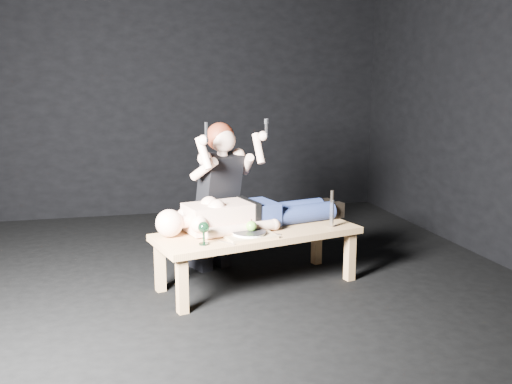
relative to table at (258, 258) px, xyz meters
The scene contains 13 objects.
ground 0.43m from the table, 138.17° to the left, with size 5.00×5.00×0.00m, color black.
back_wall 3.04m from the table, 95.73° to the left, with size 5.00×5.00×0.00m, color black.
table is the anchor object (origin of this frame).
lying_man 0.39m from the table, 84.61° to the left, with size 1.63×0.50×0.27m, color #DDAF92, non-canonical shape.
kneeling_woman 0.68m from the table, 119.14° to the left, with size 0.70×0.78×1.31m, color black, non-canonical shape.
serving_tray 0.31m from the table, 122.83° to the right, with size 0.37×0.27×0.02m, color tan.
plate 0.32m from the table, 122.83° to the right, with size 0.25×0.25×0.02m, color white.
apple 0.35m from the table, 119.12° to the right, with size 0.08×0.08×0.08m, color #66AC35.
goblet 0.63m from the table, 149.00° to the right, with size 0.08×0.08×0.17m, color black, non-canonical shape.
fork_flat 0.47m from the table, 137.26° to the right, with size 0.02×0.17×0.01m, color #B2B2B7.
knife_flat 0.29m from the table, 61.33° to the right, with size 0.02×0.17×0.01m, color #B2B2B7.
spoon_flat 0.27m from the table, 52.05° to the right, with size 0.02×0.17×0.01m, color #B2B2B7.
carving_knife 0.71m from the table, ahead, with size 0.04×0.04×0.30m, color #B2B2B7, non-canonical shape.
Camera 1 is at (-0.76, -4.39, 1.59)m, focal length 39.46 mm.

